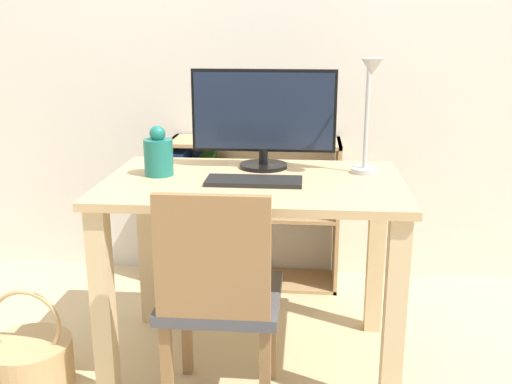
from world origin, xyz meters
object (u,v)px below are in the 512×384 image
vase (158,155)px  bookshelf (224,217)px  chair (219,294)px  desk_lamp (369,105)px  monitor (264,115)px  keyboard (254,181)px  basket (30,361)px

vase → bookshelf: size_ratio=0.23×
chair → vase: bearing=132.5°
vase → desk_lamp: 0.81m
monitor → keyboard: monitor is taller
desk_lamp → bookshelf: 1.15m
monitor → vase: monitor is taller
vase → monitor: bearing=22.4°
basket → monitor: bearing=28.1°
bookshelf → basket: size_ratio=2.20×
vase → chair: (0.28, -0.38, -0.39)m
desk_lamp → bookshelf: size_ratio=0.52×
keyboard → bookshelf: (-0.23, 0.81, -0.41)m
monitor → keyboard: bearing=-93.5°
keyboard → basket: 1.08m
basket → bookshelf: bearing=59.6°
monitor → basket: (-0.84, -0.45, -0.87)m
desk_lamp → chair: (-0.50, -0.43, -0.58)m
keyboard → desk_lamp: desk_lamp is taller
keyboard → vase: 0.39m
chair → desk_lamp: bearing=46.9°
vase → bookshelf: bearing=78.8°
monitor → keyboard: size_ratio=1.63×
keyboard → vase: (-0.37, 0.09, 0.07)m
vase → chair: size_ratio=0.23×
keyboard → desk_lamp: bearing=18.6°
keyboard → vase: size_ratio=1.83×
monitor → desk_lamp: bearing=-15.6°
keyboard → bookshelf: bearing=105.8°
monitor → bookshelf: size_ratio=0.67×
monitor → chair: bearing=-101.0°
monitor → basket: monitor is taller
keyboard → basket: (-0.82, -0.20, -0.66)m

